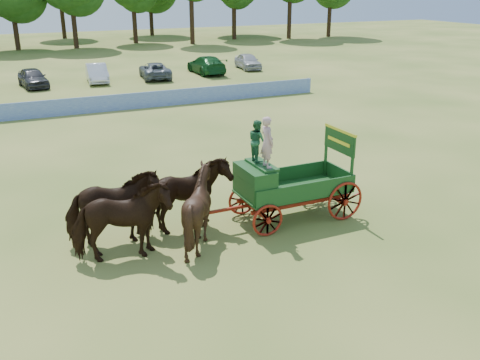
# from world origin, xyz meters

# --- Properties ---
(ground) EXTENTS (160.00, 160.00, 0.00)m
(ground) POSITION_xyz_m (0.00, 0.00, 0.00)
(ground) COLOR #A39749
(ground) RESTS_ON ground
(horse_lead_left) EXTENTS (3.03, 1.69, 2.43)m
(horse_lead_left) POSITION_xyz_m (-6.83, -1.81, 1.22)
(horse_lead_left) COLOR black
(horse_lead_left) RESTS_ON ground
(horse_lead_right) EXTENTS (3.00, 1.62, 2.43)m
(horse_lead_right) POSITION_xyz_m (-6.83, -0.71, 1.22)
(horse_lead_right) COLOR black
(horse_lead_right) RESTS_ON ground
(horse_wheel_left) EXTENTS (2.64, 2.47, 2.43)m
(horse_wheel_left) POSITION_xyz_m (-4.43, -1.81, 1.22)
(horse_wheel_left) COLOR black
(horse_wheel_left) RESTS_ON ground
(horse_wheel_right) EXTENTS (3.00, 1.60, 2.43)m
(horse_wheel_right) POSITION_xyz_m (-4.43, -0.71, 1.22)
(horse_wheel_right) COLOR black
(horse_wheel_right) RESTS_ON ground
(farm_dray) EXTENTS (6.00, 2.00, 3.81)m
(farm_dray) POSITION_xyz_m (-1.46, -1.25, 1.60)
(farm_dray) COLOR maroon
(farm_dray) RESTS_ON ground
(sponsor_banner) EXTENTS (26.00, 0.08, 1.05)m
(sponsor_banner) POSITION_xyz_m (-1.00, 18.00, 0.53)
(sponsor_banner) COLOR #1F41AA
(sponsor_banner) RESTS_ON ground
(parked_cars) EXTENTS (41.04, 7.10, 1.61)m
(parked_cars) POSITION_xyz_m (-6.64, 29.84, 0.75)
(parked_cars) COLOR silver
(parked_cars) RESTS_ON ground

